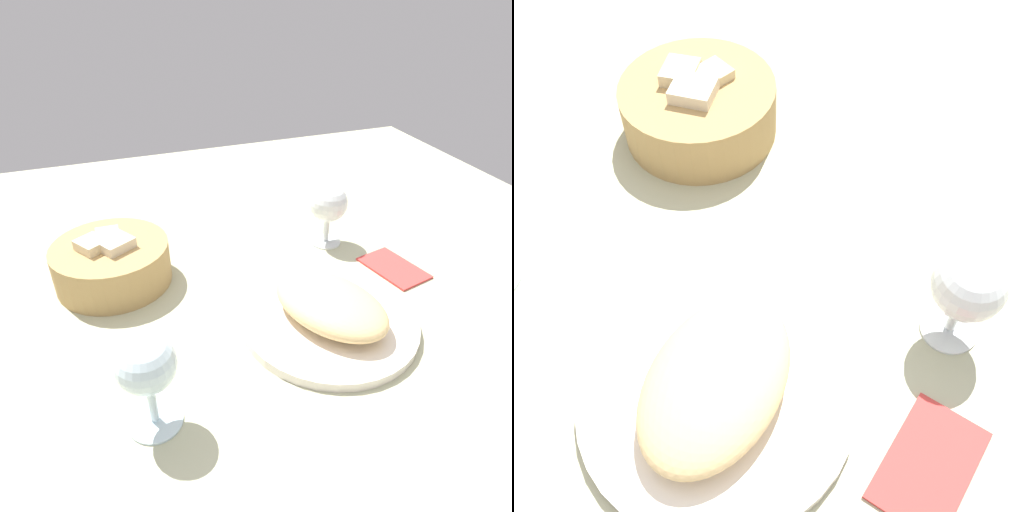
{
  "view_description": "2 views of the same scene",
  "coord_description": "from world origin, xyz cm",
  "views": [
    {
      "loc": [
        -52.19,
        20.47,
        44.21
      ],
      "look_at": [
        4.01,
        -0.08,
        5.93
      ],
      "focal_mm": 32.37,
      "sensor_mm": 36.0,
      "label": 1
    },
    {
      "loc": [
        -20.37,
        -26.2,
        54.25
      ],
      "look_at": [
        3.53,
        -1.54,
        5.82
      ],
      "focal_mm": 44.06,
      "sensor_mm": 36.0,
      "label": 2
    }
  ],
  "objects": [
    {
      "name": "bread_basket",
      "position": [
        13.6,
        20.99,
        3.63
      ],
      "size": [
        18.37,
        18.37,
        8.38
      ],
      "color": "tan",
      "rests_on": "ground_plane"
    },
    {
      "name": "ground_plane",
      "position": [
        0.0,
        0.0,
        -1.0
      ],
      "size": [
        140.0,
        140.0,
        2.0
      ],
      "primitive_type": "cube",
      "color": "#B1B18E"
    },
    {
      "name": "lettuce_garnish",
      "position": [
        -1.58,
        -6.12,
        2.28
      ],
      "size": [
        3.89,
        3.89,
        1.75
      ],
      "primitive_type": "cone",
      "color": "#38822D",
      "rests_on": "plate"
    },
    {
      "name": "omelette",
      "position": [
        -8.03,
        -6.75,
        3.74
      ],
      "size": [
        21.08,
        17.62,
        4.68
      ],
      "primitive_type": "ellipsoid",
      "rotation": [
        0.0,
        0.0,
        0.38
      ],
      "color": "#EBC482",
      "rests_on": "plate"
    },
    {
      "name": "wine_glass_near",
      "position": [
        12.83,
        -17.06,
        7.54
      ],
      "size": [
        6.77,
        6.77,
        11.43
      ],
      "color": "silver",
      "rests_on": "ground_plane"
    },
    {
      "name": "plate",
      "position": [
        -8.03,
        -6.75,
        0.7
      ],
      "size": [
        25.28,
        25.28,
        1.4
      ],
      "primitive_type": "cylinder",
      "color": "white",
      "rests_on": "ground_plane"
    },
    {
      "name": "folded_napkin",
      "position": [
        0.83,
        -23.88,
        0.4
      ],
      "size": [
        12.22,
        9.15,
        0.8
      ],
      "primitive_type": "cube",
      "rotation": [
        0.0,
        0.0,
        0.21
      ],
      "color": "#CD3B37",
      "rests_on": "ground_plane"
    }
  ]
}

